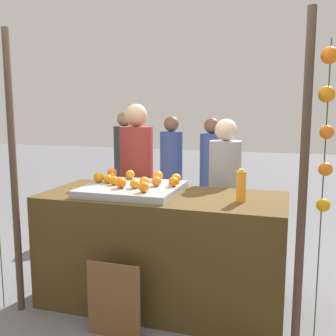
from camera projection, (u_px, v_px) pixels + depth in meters
ground_plane at (163, 302)px, 3.44m from camera, size 24.00×24.00×0.00m
stall_counter at (163, 249)px, 3.37m from camera, size 2.00×0.86×0.95m
orange_tray at (133, 189)px, 3.38m from camera, size 0.79×0.73×0.06m
orange_0 at (112, 173)px, 3.75m from camera, size 0.09×0.09×0.09m
orange_1 at (158, 176)px, 3.58m from camera, size 0.09×0.09×0.09m
orange_2 at (121, 183)px, 3.26m from camera, size 0.09×0.09×0.09m
orange_3 at (130, 175)px, 3.67m from camera, size 0.08×0.08×0.08m
orange_4 at (156, 181)px, 3.34m from camera, size 0.08×0.08×0.08m
orange_5 at (99, 177)px, 3.50m from camera, size 0.09×0.09×0.09m
orange_6 at (173, 182)px, 3.33m from camera, size 0.08×0.08×0.08m
orange_7 at (144, 182)px, 3.31m from camera, size 0.08×0.08×0.08m
orange_8 at (108, 179)px, 3.46m from camera, size 0.08×0.08×0.08m
orange_9 at (112, 177)px, 3.57m from camera, size 0.07×0.07×0.07m
orange_10 at (114, 181)px, 3.39m from camera, size 0.08×0.08×0.08m
orange_11 at (134, 184)px, 3.25m from camera, size 0.07×0.07×0.07m
orange_12 at (144, 187)px, 3.10m from camera, size 0.09×0.09×0.09m
orange_13 at (176, 178)px, 3.46m from camera, size 0.09×0.09×0.09m
juice_bottle at (241, 186)px, 3.04m from camera, size 0.07×0.07×0.25m
chalkboard_sign at (114, 301)px, 2.88m from camera, size 0.41×0.03×0.57m
vendor_left at (137, 192)px, 4.12m from camera, size 0.34×0.34×1.69m
vendor_right at (224, 204)px, 3.90m from camera, size 0.31×0.31×1.55m
crowd_person_0 at (125, 170)px, 5.92m from camera, size 0.32×0.32×1.60m
crowd_person_1 at (171, 176)px, 5.53m from camera, size 0.31×0.31×1.54m
crowd_person_2 at (211, 178)px, 5.38m from camera, size 0.30×0.30×1.52m
canopy_post_left at (14, 175)px, 3.15m from camera, size 0.06×0.06×2.25m
canopy_post_right at (303, 193)px, 2.51m from camera, size 0.06×0.06×2.25m
garland_strand_right at (327, 123)px, 2.42m from camera, size 0.11×0.10×2.06m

